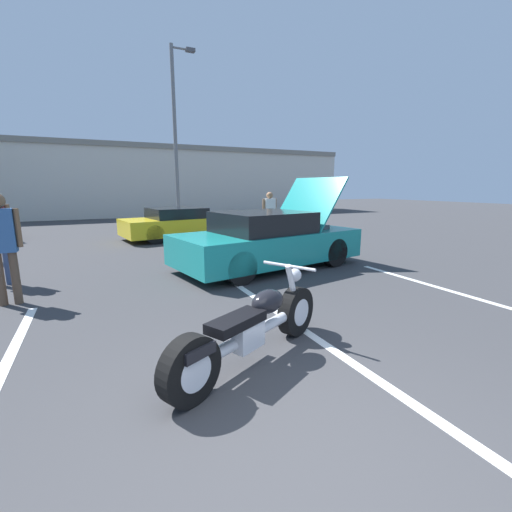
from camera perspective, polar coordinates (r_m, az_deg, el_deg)
ground_plane at (r=2.48m, az=7.53°, el=-36.14°), size 80.00×80.00×0.00m
parking_stripe_back at (r=4.31m, az=10.70°, el=-13.79°), size 0.12×5.65×0.01m
parking_stripe_far at (r=6.71m, az=34.44°, el=-6.40°), size 0.12×5.65×0.01m
far_building at (r=23.90m, az=-23.50°, el=11.75°), size 32.00×4.20×4.40m
light_pole at (r=18.22m, az=-13.13°, el=19.85°), size 1.21×0.28×8.38m
motorcycle at (r=3.65m, az=-0.63°, el=-12.03°), size 2.17×1.26×0.94m
show_car_hood_open at (r=7.83m, az=2.12°, el=2.62°), size 4.51×2.63×2.06m
parked_car_right_row at (r=12.70m, az=-12.46°, el=5.33°), size 4.29×2.42×1.10m
spectator_by_show_car at (r=11.54m, az=2.26°, el=7.26°), size 0.52×0.22×1.66m
spectator_far_lot at (r=6.51m, az=-36.63°, el=2.19°), size 0.52×0.23×1.74m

